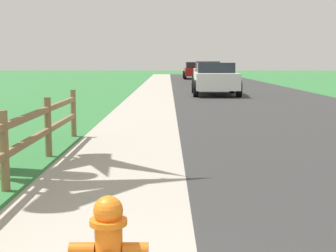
# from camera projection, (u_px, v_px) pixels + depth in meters

# --- Properties ---
(ground_plane) EXTENTS (120.00, 120.00, 0.00)m
(ground_plane) POSITION_uv_depth(u_px,v_px,m) (174.00, 91.00, 26.07)
(ground_plane) COLOR #306E37
(road_asphalt) EXTENTS (7.00, 66.00, 0.01)m
(road_asphalt) POSITION_uv_depth(u_px,v_px,m) (236.00, 89.00, 28.04)
(road_asphalt) COLOR #2F2F2F
(road_asphalt) RESTS_ON ground
(curb_concrete) EXTENTS (6.00, 66.00, 0.01)m
(curb_concrete) POSITION_uv_depth(u_px,v_px,m) (121.00, 89.00, 28.06)
(curb_concrete) COLOR #A39B8E
(curb_concrete) RESTS_ON ground
(grass_verge) EXTENTS (5.00, 66.00, 0.00)m
(grass_verge) POSITION_uv_depth(u_px,v_px,m) (94.00, 89.00, 28.07)
(grass_verge) COLOR #306E37
(grass_verge) RESTS_ON ground
(rail_fence) EXTENTS (0.11, 8.92, 0.98)m
(rail_fence) POSITION_uv_depth(u_px,v_px,m) (6.00, 145.00, 5.96)
(rail_fence) COLOR brown
(rail_fence) RESTS_ON ground
(parked_suv_white) EXTENTS (2.20, 4.63, 1.50)m
(parked_suv_white) POSITION_uv_depth(u_px,v_px,m) (217.00, 78.00, 23.30)
(parked_suv_white) COLOR white
(parked_suv_white) RESTS_ON ground
(parked_car_beige) EXTENTS (2.12, 4.28, 1.56)m
(parked_car_beige) POSITION_uv_depth(u_px,v_px,m) (209.00, 73.00, 33.79)
(parked_car_beige) COLOR #C6B793
(parked_car_beige) RESTS_ON ground
(parked_car_red) EXTENTS (2.01, 4.43, 1.50)m
(parked_car_red) POSITION_uv_depth(u_px,v_px,m) (196.00, 70.00, 44.62)
(parked_car_red) COLOR maroon
(parked_car_red) RESTS_ON ground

